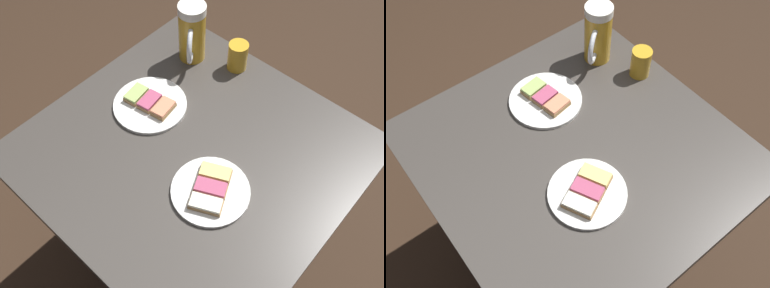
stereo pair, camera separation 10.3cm
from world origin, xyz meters
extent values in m
plane|color=#382619|center=(0.00, 0.00, 0.00)|extent=(6.00, 6.00, 0.00)
cylinder|color=black|center=(0.00, 0.00, 0.01)|extent=(0.44, 0.44, 0.01)
cylinder|color=black|center=(0.00, 0.00, 0.37)|extent=(0.09, 0.09, 0.71)
cube|color=#423D38|center=(0.00, 0.00, 0.73)|extent=(0.78, 0.75, 0.04)
cylinder|color=white|center=(0.18, -0.03, 0.75)|extent=(0.20, 0.20, 0.01)
cube|color=#9E7547|center=(0.14, -0.04, 0.76)|extent=(0.05, 0.07, 0.01)
cube|color=#EA8E66|center=(0.14, -0.04, 0.77)|extent=(0.05, 0.07, 0.01)
cube|color=#9E7547|center=(0.18, -0.03, 0.76)|extent=(0.05, 0.07, 0.01)
cube|color=#BC4C70|center=(0.18, -0.03, 0.77)|extent=(0.05, 0.07, 0.01)
cube|color=#9E7547|center=(0.23, -0.02, 0.76)|extent=(0.05, 0.07, 0.01)
cube|color=#ADC66B|center=(0.23, -0.02, 0.77)|extent=(0.05, 0.07, 0.01)
cylinder|color=white|center=(-0.12, 0.07, 0.75)|extent=(0.19, 0.19, 0.01)
cube|color=#9E7547|center=(-0.10, 0.03, 0.76)|extent=(0.09, 0.07, 0.01)
cube|color=#EFE07A|center=(-0.10, 0.03, 0.77)|extent=(0.08, 0.07, 0.01)
cube|color=#9E7547|center=(-0.12, 0.07, 0.76)|extent=(0.09, 0.07, 0.01)
cube|color=#BC4C70|center=(-0.12, 0.07, 0.77)|extent=(0.08, 0.07, 0.01)
cube|color=#9E7547|center=(-0.14, 0.10, 0.76)|extent=(0.09, 0.07, 0.01)
cube|color=white|center=(-0.14, 0.10, 0.77)|extent=(0.08, 0.07, 0.01)
cylinder|color=gold|center=(0.23, -0.25, 0.82)|extent=(0.08, 0.08, 0.16)
cylinder|color=white|center=(0.23, -0.25, 0.91)|extent=(0.08, 0.08, 0.02)
torus|color=silver|center=(0.20, -0.21, 0.83)|extent=(0.07, 0.09, 0.10)
cylinder|color=gold|center=(0.10, -0.31, 0.79)|extent=(0.06, 0.06, 0.09)
camera|label=1|loc=(-0.41, 0.46, 1.64)|focal=39.80mm
camera|label=2|loc=(-0.48, 0.39, 1.64)|focal=39.80mm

